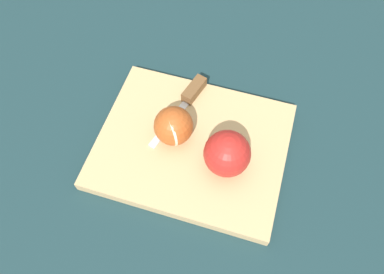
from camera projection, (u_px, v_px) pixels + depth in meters
ground_plane at (192, 148)px, 0.67m from camera, size 4.00×4.00×0.00m
cutting_board at (192, 146)px, 0.66m from camera, size 0.35×0.30×0.02m
apple_half_left at (227, 154)px, 0.60m from camera, size 0.08×0.08×0.08m
apple_half_right at (173, 127)px, 0.63m from camera, size 0.07×0.07×0.07m
knife at (191, 94)px, 0.69m from camera, size 0.04×0.17×0.02m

